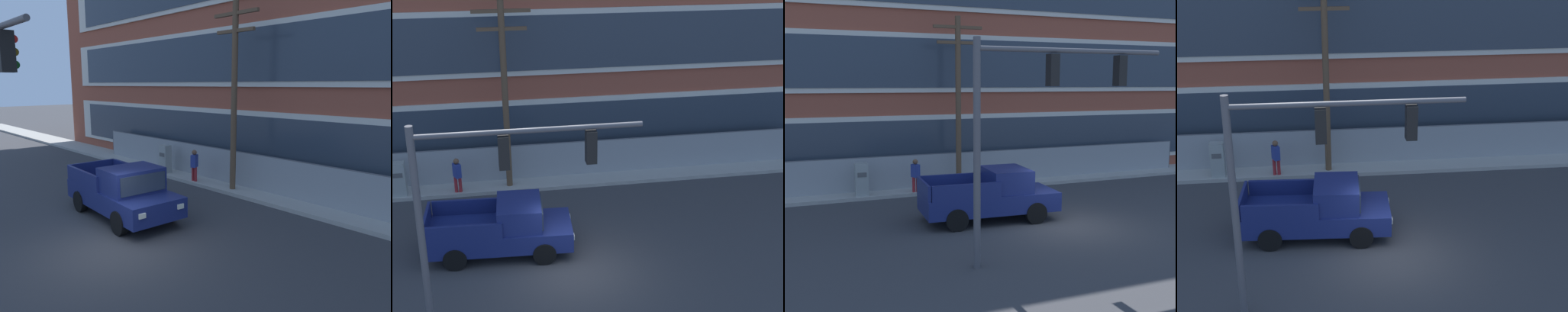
% 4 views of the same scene
% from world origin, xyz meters
% --- Properties ---
extents(ground_plane, '(160.00, 160.00, 0.00)m').
position_xyz_m(ground_plane, '(0.00, 0.00, 0.00)').
color(ground_plane, '#38383A').
extents(sidewalk_building_side, '(80.00, 2.07, 0.16)m').
position_xyz_m(sidewalk_building_side, '(0.00, 7.57, 0.08)').
color(sidewalk_building_side, '#9E9B93').
rests_on(sidewalk_building_side, ground).
extents(chain_link_fence, '(24.64, 0.06, 1.76)m').
position_xyz_m(chain_link_fence, '(-0.66, 7.73, 0.90)').
color(chain_link_fence, gray).
rests_on(chain_link_fence, ground).
extents(pickup_truck_navy, '(5.18, 2.40, 1.95)m').
position_xyz_m(pickup_truck_navy, '(-2.29, 1.72, 0.93)').
color(pickup_truck_navy, navy).
rests_on(pickup_truck_navy, ground).
extents(utility_pole_near_corner, '(2.35, 0.26, 8.18)m').
position_xyz_m(utility_pole_near_corner, '(-1.75, 7.06, 4.53)').
color(utility_pole_near_corner, brown).
rests_on(utility_pole_near_corner, ground).
extents(electrical_cabinet, '(0.56, 0.45, 1.63)m').
position_xyz_m(electrical_cabinet, '(-6.37, 6.89, 0.82)').
color(electrical_cabinet, '#939993').
rests_on(electrical_cabinet, ground).
extents(pedestrian_near_cabinet, '(0.38, 0.46, 1.69)m').
position_xyz_m(pedestrian_near_cabinet, '(-3.95, 6.76, 0.97)').
color(pedestrian_near_cabinet, maroon).
rests_on(pedestrian_near_cabinet, ground).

